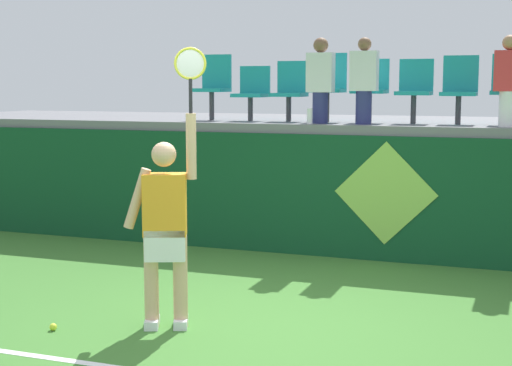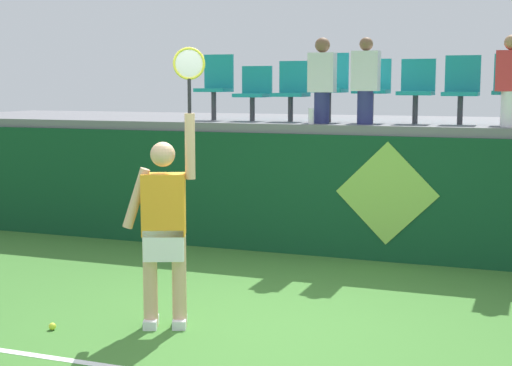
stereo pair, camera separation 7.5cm
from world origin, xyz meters
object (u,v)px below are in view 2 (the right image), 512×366
Objects in this scene: stadium_chair_3 at (330,84)px; spectator_2 at (511,80)px; tennis_ball at (52,326)px; stadium_chair_5 at (417,87)px; spectator_1 at (366,80)px; spectator_0 at (322,79)px; stadium_chair_0 at (216,84)px; tennis_player at (165,224)px; water_bottle at (311,116)px; stadium_chair_6 at (461,87)px; stadium_chair_1 at (254,91)px; stadium_chair_4 at (372,86)px; stadium_chair_7 at (512,86)px; stadium_chair_2 at (292,89)px.

stadium_chair_3 is 0.85× the size of spectator_2.
stadium_chair_5 is at bearing 60.86° from tennis_ball.
spectator_1 is (1.91, 4.03, 2.20)m from tennis_ball.
tennis_ball is at bearing -108.30° from spectator_0.
spectator_0 is at bearing 178.30° from spectator_1.
stadium_chair_0 is 0.84× the size of spectator_0.
spectator_0 is (1.34, 4.05, 2.21)m from tennis_ball.
spectator_1 is (1.01, 3.59, 1.29)m from tennis_player.
tennis_player is at bearing -96.16° from stadium_chair_3.
water_bottle is 0.82m from spectator_1.
tennis_player is 12.48× the size of water_bottle.
stadium_chair_0 is 3.38m from stadium_chair_6.
stadium_chair_1 is at bearing 173.11° from spectator_2.
tennis_ball is 0.08× the size of stadium_chair_4.
stadium_chair_5 is 0.94× the size of stadium_chair_7.
spectator_1 reaches higher than stadium_chair_2.
tennis_player is at bearing -118.03° from stadium_chair_6.
spectator_0 is (-2.31, -0.41, 0.08)m from stadium_chair_7.
water_bottle is 0.86m from stadium_chair_2.
stadium_chair_6 is at bearing 55.70° from tennis_ball.
tennis_player is at bearing -72.91° from stadium_chair_0.
spectator_2 is (1.74, -0.41, 0.08)m from stadium_chair_4.
stadium_chair_1 is at bearing 159.48° from spectator_0.
spectator_1 reaches higher than stadium_chair_3.
spectator_0 is at bearing -160.30° from stadium_chair_5.
stadium_chair_5 is at bearing 0.08° from stadium_chair_1.
tennis_player is 3.03× the size of stadium_chair_2.
stadium_chair_3 is at bearing 142.85° from spectator_1.
stadium_chair_6 is 1.22m from spectator_1.
spectator_0 reaches higher than stadium_chair_3.
tennis_player is 3.95m from spectator_1.
stadium_chair_7 is (3.65, 4.47, 2.13)m from tennis_ball.
stadium_chair_6 is at bearing 179.91° from stadium_chair_7.
stadium_chair_0 reaches higher than tennis_player.
water_bottle is at bearing 83.98° from tennis_player.
stadium_chair_0 is 2.24m from stadium_chair_4.
stadium_chair_0 is at bearing 107.09° from tennis_player.
spectator_2 is at bearing -90.00° from stadium_chair_7.
stadium_chair_6 is 1.76m from spectator_0.
water_bottle is at bearing -174.75° from spectator_2.
stadium_chair_3 is 1.15m from stadium_chair_5.
spectator_0 is (-1.71, -0.42, 0.10)m from stadium_chair_6.
spectator_1 reaches higher than tennis_player.
stadium_chair_5 is (1.15, -0.01, -0.05)m from stadium_chair_3.
stadium_chair_6 is at bearing -0.03° from stadium_chair_3.
spectator_0 reaches higher than stadium_chair_5.
spectator_1 reaches higher than stadium_chair_0.
stadium_chair_0 is 1.10× the size of stadium_chair_4.
stadium_chair_7 reaches higher than stadium_chair_2.
stadium_chair_6 is at bearing 61.97° from tennis_player.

